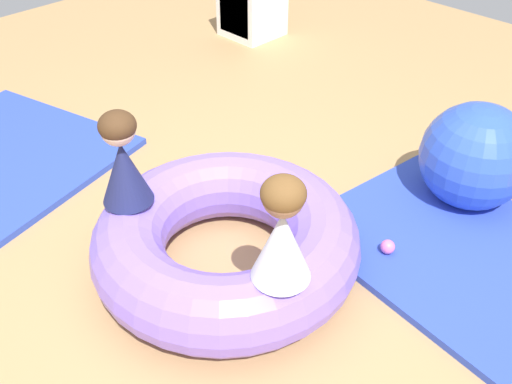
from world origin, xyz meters
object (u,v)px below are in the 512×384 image
Objects in this scene: child_in_white at (282,231)px; storage_cube at (250,4)px; inflatable_cushion at (226,241)px; play_ball_pink at (388,247)px; child_in_navy at (122,159)px; exercise_ball_large at (475,156)px.

storage_cube is (-2.46, 2.25, -0.30)m from child_in_white.
child_in_white is at bearing -13.95° from inflatable_cushion.
child_in_white is at bearing -94.64° from play_ball_pink.
child_in_navy is 0.85m from child_in_white.
inflatable_cushion is at bearing 114.35° from child_in_white.
child_in_white reaches higher than child_in_navy.
child_in_white reaches higher than exercise_ball_large.
child_in_white is 1.45m from exercise_ball_large.
child_in_white is (0.45, -0.11, 0.40)m from inflatable_cushion.
play_ball_pink is 0.13× the size of storage_cube.
child_in_navy is (-0.39, -0.25, 0.40)m from inflatable_cushion.
inflatable_cushion is 2.73× the size of child_in_navy.
child_in_white is 6.61× the size of play_ball_pink.
child_in_navy reaches higher than inflatable_cushion.
exercise_ball_large is at bearing -166.15° from child_in_navy.
inflatable_cushion is at bearing -46.83° from storage_cube.
inflatable_cushion is 1.42m from exercise_ball_large.
child_in_white is 0.88m from play_ball_pink.
child_in_white is at bearing -93.57° from exercise_ball_large.
child_in_navy is at bearing -120.83° from exercise_ball_large.
inflatable_cushion is 2.17× the size of exercise_ball_large.
child_in_navy is 6.43× the size of play_ball_pink.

